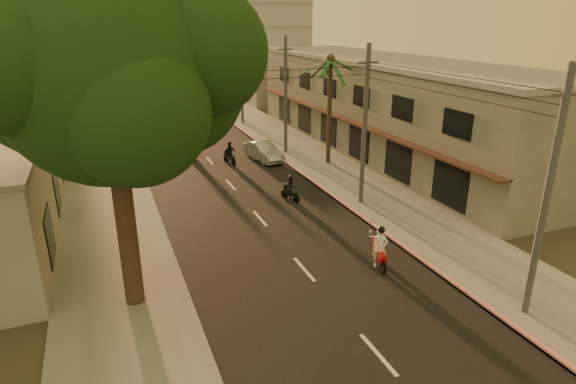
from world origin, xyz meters
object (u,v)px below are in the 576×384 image
Objects in this scene: scooter_mid_a at (291,189)px; parked_car at (263,151)px; palm_tree at (331,65)px; scooter_red at (380,249)px; scooter_far_a at (191,148)px; broadleaf_tree at (120,75)px; scooter_mid_b at (230,154)px.

scooter_mid_a is 0.36× the size of parked_car.
palm_tree is 1.88× the size of parked_car.
scooter_red is 20.45m from scooter_far_a.
broadleaf_tree is 21.10m from scooter_far_a.
scooter_far_a is at bearing 145.66° from parked_car.
broadleaf_tree reaches higher than scooter_red.
broadleaf_tree is 12.44m from scooter_red.
palm_tree is at bearing -42.11° from parked_car.
parked_car is (-4.13, 2.68, -6.46)m from palm_tree.
scooter_far_a reaches higher than scooter_red.
parked_car is at bearing 57.63° from broadleaf_tree.
scooter_far_a is 0.45× the size of parked_car.
broadleaf_tree is at bearing -128.00° from scooter_mid_b.
scooter_far_a reaches higher than parked_car.
broadleaf_tree is 19.71m from scooter_mid_b.
scooter_red is at bearing -107.98° from palm_tree.
broadleaf_tree reaches higher than scooter_mid_a.
scooter_red is 1.21× the size of scooter_mid_a.
scooter_far_a reaches higher than scooter_mid_a.
palm_tree is at bearing -23.27° from scooter_far_a.
parked_car is (0.71, 17.61, -0.16)m from scooter_red.
scooter_mid_b reaches higher than scooter_mid_a.
scooter_far_a is 5.58m from parked_car.
broadleaf_tree is at bearing -136.52° from palm_tree.
scooter_mid_a is 0.80× the size of scooter_far_a.
broadleaf_tree is at bearing -100.42° from scooter_far_a.
scooter_far_a is at bearing 118.65° from scooter_red.
scooter_far_a is at bearing 120.59° from scooter_mid_b.
scooter_red is 17.56m from scooter_mid_b.
scooter_mid_b is at bearing 80.28° from scooter_mid_a.
palm_tree is at bearing -32.93° from scooter_mid_b.
scooter_far_a is at bearing 73.95° from broadleaf_tree.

